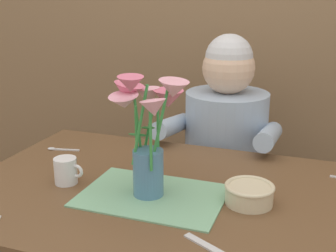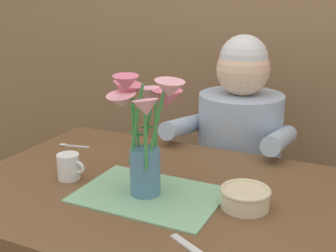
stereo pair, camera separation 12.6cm
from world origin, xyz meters
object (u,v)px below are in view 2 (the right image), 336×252
object	(u,v)px
flower_vase	(145,123)
coffee_cup	(69,167)
seated_person	(237,173)
ceramic_bowl	(245,196)

from	to	relation	value
flower_vase	coffee_cup	world-z (taller)	flower_vase
flower_vase	seated_person	bearing A→B (deg)	83.18
flower_vase	ceramic_bowl	distance (m)	0.33
flower_vase	ceramic_bowl	size ratio (longest dim) A/B	2.60
flower_vase	ceramic_bowl	xyz separation A→B (m)	(0.28, 0.04, -0.18)
coffee_cup	ceramic_bowl	bearing A→B (deg)	6.11
seated_person	flower_vase	distance (m)	0.76
ceramic_bowl	coffee_cup	xyz separation A→B (m)	(-0.54, -0.06, 0.01)
ceramic_bowl	coffee_cup	distance (m)	0.54
coffee_cup	flower_vase	bearing A→B (deg)	3.68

